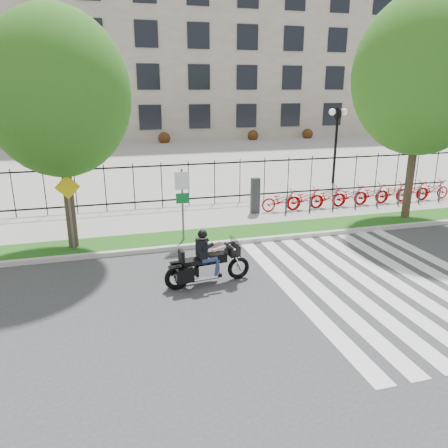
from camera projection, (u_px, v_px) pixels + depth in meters
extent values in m
plane|color=#353537|center=(214.00, 304.00, 11.00)|extent=(120.00, 120.00, 0.00)
cube|color=#B8B5AD|center=(184.00, 247.00, 14.75)|extent=(60.00, 0.20, 0.15)
cube|color=#1E5314|center=(180.00, 239.00, 15.53)|extent=(60.00, 1.50, 0.15)
cube|color=#9B9891|center=(169.00, 219.00, 17.83)|extent=(60.00, 3.50, 0.15)
cube|color=#9B9891|center=(134.00, 158.00, 33.97)|extent=(80.00, 34.00, 0.10)
cube|color=gray|center=(115.00, 44.00, 49.42)|extent=(60.00, 20.00, 20.00)
cylinder|color=black|center=(335.00, 149.00, 24.02)|extent=(0.14, 0.14, 4.00)
cylinder|color=black|center=(338.00, 114.00, 23.46)|extent=(0.06, 0.70, 0.70)
sphere|color=white|center=(332.00, 112.00, 23.34)|extent=(0.36, 0.36, 0.36)
sphere|color=white|center=(344.00, 112.00, 23.52)|extent=(0.36, 0.36, 0.36)
cylinder|color=#32231B|center=(68.00, 194.00, 14.06)|extent=(0.32, 0.32, 3.58)
ellipsoid|color=#205A14|center=(58.00, 93.00, 13.13)|extent=(4.40, 4.40, 5.06)
cylinder|color=#32231B|center=(411.00, 169.00, 17.33)|extent=(0.32, 0.32, 3.98)
ellipsoid|color=#205A14|center=(423.00, 75.00, 16.28)|extent=(5.21, 5.21, 5.99)
cube|color=#2D2D33|center=(255.00, 196.00, 18.29)|extent=(0.35, 0.25, 1.50)
imported|color=#A50002|center=(282.00, 200.00, 18.69)|extent=(1.78, 0.62, 0.93)
cylinder|color=#2D2D33|center=(286.00, 206.00, 18.26)|extent=(0.08, 0.08, 0.70)
imported|color=#A50002|center=(305.00, 199.00, 18.97)|extent=(1.78, 0.62, 0.93)
cylinder|color=#2D2D33|center=(310.00, 204.00, 18.55)|extent=(0.08, 0.08, 0.70)
imported|color=#A50002|center=(328.00, 197.00, 19.25)|extent=(1.78, 0.62, 0.93)
cylinder|color=#2D2D33|center=(333.00, 202.00, 18.83)|extent=(0.08, 0.08, 0.70)
imported|color=#A50002|center=(350.00, 195.00, 19.54)|extent=(1.78, 0.62, 0.93)
cylinder|color=#2D2D33|center=(356.00, 201.00, 19.11)|extent=(0.08, 0.08, 0.70)
imported|color=#A50002|center=(371.00, 194.00, 19.82)|extent=(1.78, 0.62, 0.93)
cylinder|color=#2D2D33|center=(378.00, 199.00, 19.40)|extent=(0.08, 0.08, 0.70)
imported|color=#A50002|center=(392.00, 192.00, 20.11)|extent=(1.78, 0.62, 0.93)
cylinder|color=#2D2D33|center=(399.00, 197.00, 19.68)|extent=(0.08, 0.08, 0.70)
imported|color=#A50002|center=(412.00, 191.00, 20.39)|extent=(1.78, 0.62, 0.93)
cylinder|color=#2D2D33|center=(419.00, 196.00, 19.96)|extent=(0.08, 0.08, 0.70)
imported|color=#A50002|center=(432.00, 190.00, 20.67)|extent=(1.78, 0.62, 0.93)
cylinder|color=#2D2D33|center=(439.00, 194.00, 20.25)|extent=(0.08, 0.08, 0.70)
cylinder|color=#59595B|center=(183.00, 205.00, 14.84)|extent=(0.07, 0.07, 2.50)
cube|color=white|center=(182.00, 181.00, 14.55)|extent=(0.50, 0.03, 0.60)
cube|color=#0C6626|center=(183.00, 198.00, 14.73)|extent=(0.45, 0.03, 0.35)
cylinder|color=#59595B|center=(71.00, 214.00, 13.92)|extent=(0.07, 0.07, 2.40)
cube|color=yellow|center=(67.00, 187.00, 13.61)|extent=(0.78, 0.03, 0.78)
torus|color=black|center=(238.00, 268.00, 12.38)|extent=(0.67, 0.20, 0.66)
torus|color=black|center=(177.00, 278.00, 11.73)|extent=(0.71, 0.22, 0.69)
cube|color=black|center=(232.00, 250.00, 12.14)|extent=(0.34, 0.55, 0.29)
cube|color=#26262B|center=(235.00, 242.00, 12.10)|extent=(0.20, 0.49, 0.29)
cube|color=silver|center=(207.00, 269.00, 12.00)|extent=(0.60, 0.39, 0.38)
cube|color=black|center=(216.00, 257.00, 12.01)|extent=(0.56, 0.38, 0.25)
cube|color=black|center=(195.00, 261.00, 11.80)|extent=(0.70, 0.42, 0.13)
cube|color=black|center=(181.00, 256.00, 11.60)|extent=(0.13, 0.33, 0.32)
cube|color=black|center=(185.00, 276.00, 11.48)|extent=(0.49, 0.20, 0.38)
cube|color=black|center=(179.00, 268.00, 11.99)|extent=(0.49, 0.20, 0.38)
cube|color=black|center=(202.00, 248.00, 11.76)|extent=(0.27, 0.40, 0.49)
sphere|color=tan|center=(202.00, 236.00, 11.67)|extent=(0.22, 0.22, 0.22)
sphere|color=black|center=(202.00, 234.00, 11.66)|extent=(0.26, 0.26, 0.26)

